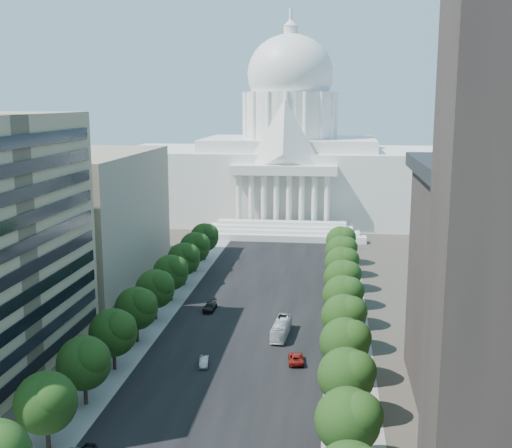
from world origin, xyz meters
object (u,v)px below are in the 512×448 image
at_px(car_dark_b, 210,307).
at_px(city_bus, 281,329).
at_px(car_red, 296,358).
at_px(car_silver, 204,362).

xyz_separation_m(car_dark_b, city_bus, (15.57, -12.63, 0.67)).
relative_size(car_red, car_dark_b, 0.97).
relative_size(car_dark_b, city_bus, 0.52).
xyz_separation_m(car_silver, car_dark_b, (-4.32, 27.25, 0.14)).
bearing_deg(city_bus, car_silver, -123.09).
distance_m(car_silver, city_bus, 18.47).
distance_m(car_silver, car_dark_b, 27.59).
height_order(car_silver, car_dark_b, car_dark_b).
distance_m(car_red, city_bus, 12.14).
bearing_deg(car_red, city_bus, -80.05).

